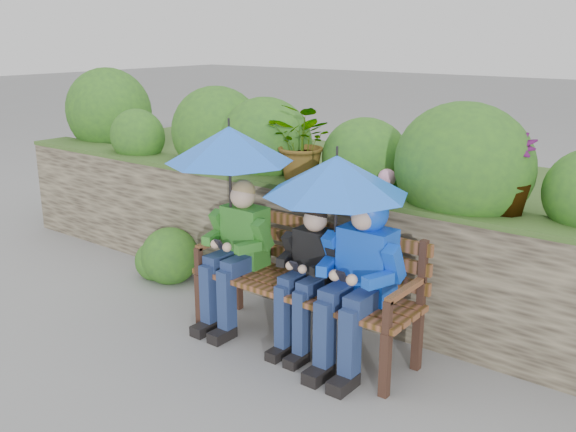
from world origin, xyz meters
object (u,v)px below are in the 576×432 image
Objects in this scene: boy_middle at (309,270)px; boy_right at (359,269)px; boy_left at (237,247)px; umbrella_right at (337,176)px; umbrella_left at (229,144)px; park_bench at (308,276)px.

boy_right reaches higher than boy_middle.
boy_left is 1.10m from umbrella_right.
boy_right is 0.64m from umbrella_right.
boy_right is (1.09, 0.01, 0.07)m from boy_left.
umbrella_left is at bearing 159.88° from boy_left.
umbrella_left is (-0.07, 0.03, 0.78)m from boy_left.
boy_left is 1.08× the size of boy_middle.
park_bench is 1.52× the size of boy_left.
boy_middle is 0.89× the size of boy_right.
park_bench is at bearing 170.84° from boy_right.
boy_right reaches higher than boy_left.
park_bench is at bearing 169.48° from umbrella_right.
umbrella_left is at bearing 179.05° from boy_right.
umbrella_left is 0.98× the size of umbrella_right.
park_bench is 1.63× the size of boy_middle.
park_bench is 1.77× the size of umbrella_right.
boy_right is at bearing -7.52° from umbrella_right.
park_bench is at bearing 4.68° from umbrella_left.
boy_middle is 0.43m from boy_right.
boy_left is 1.17× the size of umbrella_right.
umbrella_right is at bearing -10.52° from park_bench.
boy_middle is 1.11× the size of umbrella_left.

